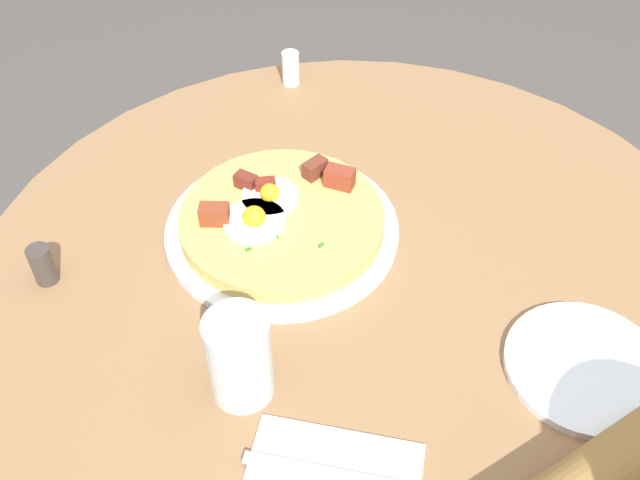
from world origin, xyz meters
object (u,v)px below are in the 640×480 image
(dining_table, at_px, (355,355))
(breakfast_pizza, at_px, (280,218))
(water_glass, at_px, (239,358))
(bread_plate, at_px, (585,367))
(pizza_plate, at_px, (282,229))
(pepper_shaker, at_px, (43,265))
(salt_shaker, at_px, (291,68))
(fork, at_px, (333,474))

(dining_table, bearing_deg, breakfast_pizza, 65.39)
(water_glass, bearing_deg, bread_plate, -76.62)
(pizza_plate, height_order, pepper_shaker, pepper_shaker)
(bread_plate, distance_m, water_glass, 0.38)
(pepper_shaker, bearing_deg, bread_plate, -92.23)
(bread_plate, bearing_deg, salt_shaker, 40.68)
(dining_table, xyz_separation_m, pizza_plate, (0.05, 0.11, 0.18))
(dining_table, distance_m, bread_plate, 0.34)
(bread_plate, distance_m, fork, 0.31)
(bread_plate, xyz_separation_m, pepper_shaker, (0.02, 0.64, 0.02))
(bread_plate, xyz_separation_m, water_glass, (-0.09, 0.36, 0.05))
(breakfast_pizza, distance_m, pepper_shaker, 0.29)
(fork, xyz_separation_m, salt_shaker, (0.67, 0.18, 0.02))
(breakfast_pizza, relative_size, bread_plate, 1.49)
(salt_shaker, bearing_deg, dining_table, -157.20)
(bread_plate, height_order, fork, bread_plate)
(bread_plate, height_order, salt_shaker, salt_shaker)
(bread_plate, bearing_deg, fork, 124.21)
(pizza_plate, bearing_deg, bread_plate, -112.43)
(water_glass, relative_size, salt_shaker, 1.97)
(bread_plate, relative_size, pepper_shaker, 3.37)
(water_glass, bearing_deg, pizza_plate, 1.75)
(pizza_plate, distance_m, salt_shaker, 0.35)
(salt_shaker, bearing_deg, bread_plate, -139.32)
(salt_shaker, bearing_deg, water_glass, -173.63)
(fork, distance_m, pepper_shaker, 0.43)
(bread_plate, bearing_deg, breakfast_pizza, 67.48)
(water_glass, bearing_deg, fork, -127.48)
(breakfast_pizza, bearing_deg, bread_plate, -112.52)
(breakfast_pizza, distance_m, water_glass, 0.24)
(bread_plate, xyz_separation_m, fork, (-0.17, 0.25, 0.00))
(dining_table, relative_size, breakfast_pizza, 3.70)
(pizza_plate, height_order, fork, pizza_plate)
(dining_table, height_order, fork, fork)
(pepper_shaker, bearing_deg, pizza_plate, -64.31)
(fork, relative_size, water_glass, 1.63)
(dining_table, height_order, breakfast_pizza, breakfast_pizza)
(water_glass, bearing_deg, breakfast_pizza, 2.23)
(fork, relative_size, salt_shaker, 3.22)
(salt_shaker, bearing_deg, fork, -165.26)
(pizza_plate, distance_m, water_glass, 0.24)
(fork, bearing_deg, breakfast_pizza, -67.67)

